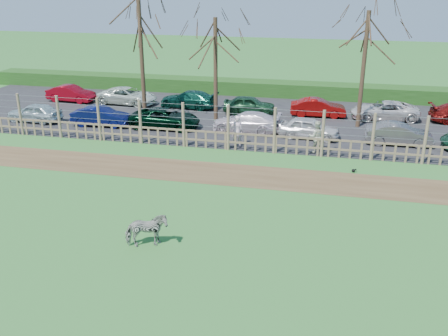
% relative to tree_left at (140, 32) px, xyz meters
% --- Properties ---
extents(ground, '(120.00, 120.00, 0.00)m').
position_rel_tree_left_xyz_m(ground, '(6.50, -12.50, -5.62)').
color(ground, '#519847').
rests_on(ground, ground).
extents(dirt_strip, '(34.00, 2.80, 0.01)m').
position_rel_tree_left_xyz_m(dirt_strip, '(6.50, -8.00, -5.61)').
color(dirt_strip, brown).
rests_on(dirt_strip, ground).
extents(asphalt, '(44.00, 13.00, 0.04)m').
position_rel_tree_left_xyz_m(asphalt, '(6.50, 2.00, -5.60)').
color(asphalt, '#232326').
rests_on(asphalt, ground).
extents(hedge, '(46.00, 2.00, 1.10)m').
position_rel_tree_left_xyz_m(hedge, '(6.50, 9.00, -5.07)').
color(hedge, '#1E4716').
rests_on(hedge, ground).
extents(fence, '(30.16, 0.16, 2.50)m').
position_rel_tree_left_xyz_m(fence, '(6.50, -4.50, -4.81)').
color(fence, brown).
rests_on(fence, ground).
extents(tree_left, '(4.80, 4.80, 7.88)m').
position_rel_tree_left_xyz_m(tree_left, '(0.00, 0.00, 0.00)').
color(tree_left, '#3D2B1E').
rests_on(tree_left, ground).
extents(tree_mid, '(4.80, 4.80, 6.83)m').
position_rel_tree_left_xyz_m(tree_mid, '(4.50, 1.00, -0.75)').
color(tree_mid, '#3D2B1E').
rests_on(tree_mid, ground).
extents(tree_right, '(4.80, 4.80, 7.35)m').
position_rel_tree_left_xyz_m(tree_right, '(13.50, 1.50, -0.37)').
color(tree_right, '#3D2B1E').
rests_on(tree_right, ground).
extents(zebra, '(1.62, 1.20, 1.24)m').
position_rel_tree_left_xyz_m(zebra, '(5.91, -15.25, -4.99)').
color(zebra, gray).
rests_on(zebra, ground).
extents(visitor_a, '(0.69, 0.51, 1.72)m').
position_rel_tree_left_xyz_m(visitor_a, '(6.87, -3.88, -4.71)').
color(visitor_a, silver).
rests_on(visitor_a, asphalt).
extents(visitor_b, '(0.94, 0.79, 1.72)m').
position_rel_tree_left_xyz_m(visitor_b, '(11.16, -3.97, -4.71)').
color(visitor_b, beige).
rests_on(visitor_b, asphalt).
extents(crow, '(0.23, 0.17, 0.19)m').
position_rel_tree_left_xyz_m(crow, '(13.12, -6.43, -5.52)').
color(crow, black).
rests_on(crow, ground).
extents(car_0, '(3.58, 1.58, 1.20)m').
position_rel_tree_left_xyz_m(car_0, '(-6.80, -1.88, -4.98)').
color(car_0, '#B0C5C9').
rests_on(car_0, asphalt).
extents(car_1, '(3.70, 1.44, 1.20)m').
position_rel_tree_left_xyz_m(car_1, '(-2.22, -1.80, -4.98)').
color(car_1, '#0B134E').
rests_on(car_1, asphalt).
extents(car_2, '(4.37, 2.10, 1.20)m').
position_rel_tree_left_xyz_m(car_2, '(1.84, -1.38, -4.98)').
color(car_2, black).
rests_on(car_2, asphalt).
extents(car_3, '(4.21, 1.87, 1.20)m').
position_rel_tree_left_xyz_m(car_3, '(6.88, -1.10, -4.98)').
color(car_3, silver).
rests_on(car_3, asphalt).
extents(car_4, '(3.65, 1.76, 1.20)m').
position_rel_tree_left_xyz_m(car_4, '(10.64, -1.54, -4.98)').
color(car_4, silver).
rests_on(car_4, asphalt).
extents(car_5, '(3.67, 1.36, 1.20)m').
position_rel_tree_left_xyz_m(car_5, '(15.60, -1.63, -4.98)').
color(car_5, '#605C5D').
rests_on(car_5, asphalt).
extents(car_7, '(3.72, 1.53, 1.20)m').
position_rel_tree_left_xyz_m(car_7, '(-7.23, 3.62, -4.98)').
color(car_7, maroon).
rests_on(car_7, asphalt).
extents(car_8, '(4.48, 2.37, 1.20)m').
position_rel_tree_left_xyz_m(car_8, '(-2.82, 3.84, -4.98)').
color(car_8, silver).
rests_on(car_8, asphalt).
extents(car_9, '(4.32, 2.23, 1.20)m').
position_rel_tree_left_xyz_m(car_9, '(1.84, 3.79, -4.98)').
color(car_9, '#0D4233').
rests_on(car_9, asphalt).
extents(car_10, '(3.62, 1.67, 1.20)m').
position_rel_tree_left_xyz_m(car_10, '(6.33, 3.16, -4.98)').
color(car_10, '#1E4C2C').
rests_on(car_10, asphalt).
extents(car_11, '(3.73, 1.55, 1.20)m').
position_rel_tree_left_xyz_m(car_11, '(10.94, 3.35, -4.98)').
color(car_11, '#950B0A').
rests_on(car_11, asphalt).
extents(car_12, '(4.50, 2.42, 1.20)m').
position_rel_tree_left_xyz_m(car_12, '(15.21, 3.54, -4.98)').
color(car_12, silver).
rests_on(car_12, asphalt).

